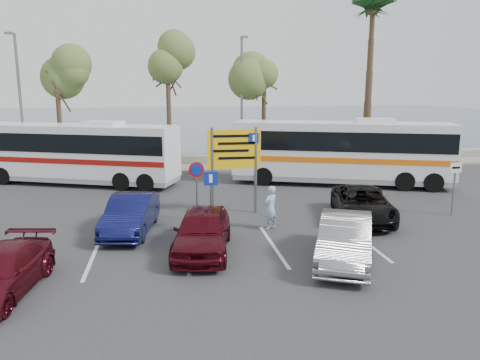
{
  "coord_description": "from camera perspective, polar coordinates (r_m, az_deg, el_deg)",
  "views": [
    {
      "loc": [
        -1.73,
        -15.49,
        5.23
      ],
      "look_at": [
        1.21,
        3.0,
        1.46
      ],
      "focal_mm": 35.0,
      "sensor_mm": 36.0,
      "label": 1
    }
  ],
  "objects": [
    {
      "name": "ground",
      "position": [
        16.44,
        -2.54,
        -7.17
      ],
      "size": [
        120.0,
        120.0,
        0.0
      ],
      "primitive_type": "plane",
      "color": "#2E2E30",
      "rests_on": "ground"
    },
    {
      "name": "kerb_strip",
      "position": [
        29.99,
        -5.59,
        1.44
      ],
      "size": [
        44.0,
        2.4,
        0.15
      ],
      "primitive_type": "cube",
      "color": "gray",
      "rests_on": "ground"
    },
    {
      "name": "seawall",
      "position": [
        31.92,
        -5.82,
        2.45
      ],
      "size": [
        48.0,
        0.8,
        0.6
      ],
      "primitive_type": "cube",
      "color": "gray",
      "rests_on": "ground"
    },
    {
      "name": "sea",
      "position": [
        75.69,
        -7.76,
        7.34
      ],
      "size": [
        140.0,
        140.0,
        0.0
      ],
      "primitive_type": "plane",
      "color": "#405266",
      "rests_on": "ground"
    },
    {
      "name": "tree_left",
      "position": [
        30.16,
        -21.53,
        12.09
      ],
      "size": [
        3.2,
        3.2,
        7.2
      ],
      "color": "#382619",
      "rests_on": "kerb_strip"
    },
    {
      "name": "tree_mid",
      "position": [
        29.53,
        -8.84,
        14.03
      ],
      "size": [
        3.2,
        3.2,
        8.0
      ],
      "color": "#382619",
      "rests_on": "kerb_strip"
    },
    {
      "name": "tree_right",
      "position": [
        30.16,
        2.97,
        13.16
      ],
      "size": [
        3.2,
        3.2,
        7.4
      ],
      "color": "#382619",
      "rests_on": "kerb_strip"
    },
    {
      "name": "palm_tree",
      "position": [
        32.65,
        15.87,
        19.15
      ],
      "size": [
        4.8,
        4.8,
        11.2
      ],
      "color": "#382619",
      "rests_on": "kerb_strip"
    },
    {
      "name": "street_lamp_left",
      "position": [
        30.18,
        -25.28,
        9.12
      ],
      "size": [
        0.45,
        1.15,
        8.01
      ],
      "color": "slate",
      "rests_on": "kerb_strip"
    },
    {
      "name": "street_lamp_right",
      "position": [
        29.4,
        0.23,
        10.16
      ],
      "size": [
        0.45,
        1.15,
        8.01
      ],
      "color": "slate",
      "rests_on": "kerb_strip"
    },
    {
      "name": "direction_sign",
      "position": [
        19.1,
        -0.7,
        2.95
      ],
      "size": [
        2.2,
        0.12,
        3.6
      ],
      "color": "slate",
      "rests_on": "ground"
    },
    {
      "name": "sign_no_stop",
      "position": [
        18.28,
        -5.31,
        -0.19
      ],
      "size": [
        0.6,
        0.08,
        2.35
      ],
      "color": "slate",
      "rests_on": "ground"
    },
    {
      "name": "sign_parking",
      "position": [
        16.78,
        -3.57,
        -1.59
      ],
      "size": [
        0.5,
        0.07,
        2.25
      ],
      "color": "slate",
      "rests_on": "ground"
    },
    {
      "name": "sign_taxi",
      "position": [
        20.88,
        24.69,
        -0.18
      ],
      "size": [
        0.5,
        0.07,
        2.2
      ],
      "color": "slate",
      "rests_on": "ground"
    },
    {
      "name": "lane_markings",
      "position": [
        15.42,
        -6.38,
        -8.5
      ],
      "size": [
        12.02,
        4.2,
        0.01
      ],
      "primitive_type": null,
      "color": "silver",
      "rests_on": "ground"
    },
    {
      "name": "coach_bus_left",
      "position": [
        26.68,
        -19.27,
        2.9
      ],
      "size": [
        11.07,
        6.18,
        3.42
      ],
      "color": "white",
      "rests_on": "ground"
    },
    {
      "name": "coach_bus_right",
      "position": [
        25.67,
        12.16,
        3.13
      ],
      "size": [
        11.59,
        6.16,
        3.57
      ],
      "color": "white",
      "rests_on": "ground"
    },
    {
      "name": "car_blue",
      "position": [
        17.41,
        -13.18,
        -4.08
      ],
      "size": [
        2.04,
        4.29,
        1.36
      ],
      "primitive_type": "imported",
      "rotation": [
        0.0,
        0.0,
        -0.15
      ],
      "color": "#0F1248",
      "rests_on": "ground"
    },
    {
      "name": "car_maroon",
      "position": [
        13.55,
        -27.2,
        -9.97
      ],
      "size": [
        2.24,
        4.25,
        1.17
      ],
      "primitive_type": "imported",
      "rotation": [
        0.0,
        0.0,
        -0.15
      ],
      "color": "#540E19",
      "rests_on": "ground"
    },
    {
      "name": "car_red",
      "position": [
        14.99,
        -4.6,
        -6.18
      ],
      "size": [
        2.4,
        4.43,
        1.43
      ],
      "primitive_type": "imported",
      "rotation": [
        0.0,
        0.0,
        -0.18
      ],
      "color": "#4A0A13",
      "rests_on": "ground"
    },
    {
      "name": "suv_black",
      "position": [
        19.18,
        14.72,
        -2.83
      ],
      "size": [
        3.21,
        5.01,
        1.29
      ],
      "primitive_type": "imported",
      "rotation": [
        0.0,
        0.0,
        -0.25
      ],
      "color": "black",
      "rests_on": "ground"
    },
    {
      "name": "car_silver_b",
      "position": [
        14.52,
        12.67,
        -7.05
      ],
      "size": [
        3.09,
        4.54,
        1.42
      ],
      "primitive_type": "imported",
      "rotation": [
        0.0,
        0.0,
        -0.41
      ],
      "color": "gray",
      "rests_on": "ground"
    },
    {
      "name": "pedestrian_near",
      "position": [
        17.28,
        3.74,
        -3.41
      ],
      "size": [
        0.72,
        0.67,
        1.65
      ],
      "primitive_type": "imported",
      "rotation": [
        0.0,
        0.0,
        3.76
      ],
      "color": "#98B8DE",
      "rests_on": "ground"
    },
    {
      "name": "pedestrian_far",
      "position": [
        25.79,
        20.71,
        0.83
      ],
      "size": [
        1.02,
        1.02,
        1.67
      ],
      "primitive_type": "imported",
      "rotation": [
        0.0,
        0.0,
        2.35
      ],
      "color": "#33364C",
      "rests_on": "ground"
    }
  ]
}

